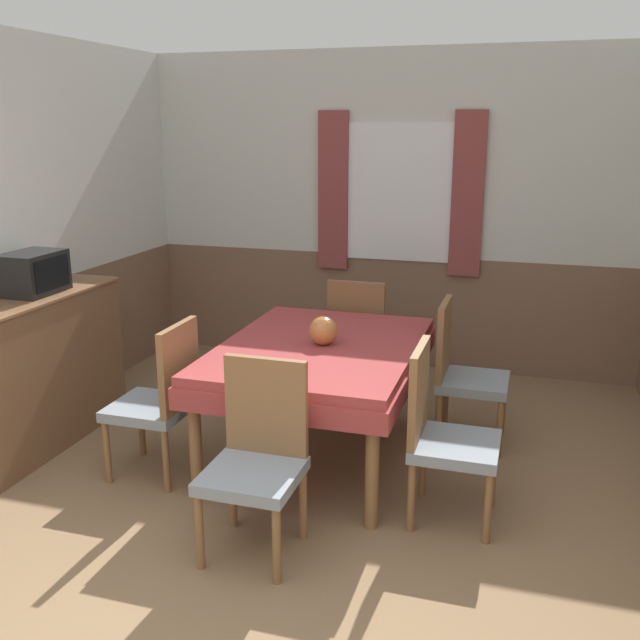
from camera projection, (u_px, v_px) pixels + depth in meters
name	position (u px, v px, depth m)	size (l,w,h in m)	color
wall_back	(388.00, 212.00, 5.90)	(4.49, 0.10, 2.60)	silver
wall_left	(10.00, 238.00, 4.61)	(0.05, 4.42, 2.60)	silver
dining_table	(320.00, 360.00, 4.31)	(1.18, 1.60, 0.74)	#9E3838
chair_left_near	(161.00, 397.00, 4.12)	(0.44, 0.44, 0.93)	brown
chair_head_near	(257.00, 454.00, 3.41)	(0.44, 0.44, 0.93)	brown
chair_right_near	(442.00, 431.00, 3.67)	(0.44, 0.44, 0.93)	brown
chair_right_far	(462.00, 370.00, 4.58)	(0.44, 0.44, 0.93)	brown
chair_head_window	(360.00, 337.00, 5.29)	(0.44, 0.44, 0.93)	brown
sideboard	(30.00, 372.00, 4.50)	(0.46, 1.44, 0.98)	brown
tv	(33.00, 273.00, 4.46)	(0.29, 0.39, 0.26)	black
vase	(323.00, 331.00, 4.25)	(0.17, 0.17, 0.17)	#B26B38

